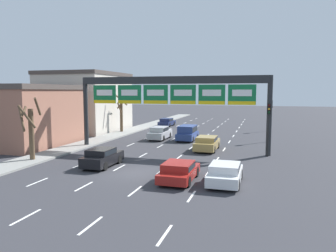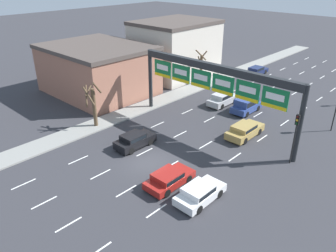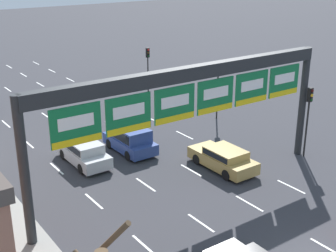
# 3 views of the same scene
# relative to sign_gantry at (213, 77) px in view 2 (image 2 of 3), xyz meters

# --- Properties ---
(ground_plane) EXTENTS (220.00, 220.00, 0.00)m
(ground_plane) POSITION_rel_sign_gantry_xyz_m (-0.00, -8.93, -5.77)
(ground_plane) COLOR #333338
(sidewalk_left) EXTENTS (2.80, 110.00, 0.15)m
(sidewalk_left) POSITION_rel_sign_gantry_xyz_m (-9.65, -8.93, -5.69)
(sidewalk_left) COLOR gray
(sidewalk_left) RESTS_ON ground_plane
(lane_dashes) EXTENTS (10.02, 67.00, 0.01)m
(lane_dashes) POSITION_rel_sign_gantry_xyz_m (-0.00, 4.57, -5.76)
(lane_dashes) COLOR white
(lane_dashes) RESTS_ON ground_plane
(sign_gantry) EXTENTS (18.55, 0.70, 7.08)m
(sign_gantry) POSITION_rel_sign_gantry_xyz_m (0.00, 0.00, 0.00)
(sign_gantry) COLOR #232628
(sign_gantry) RESTS_ON ground_plane
(building_near) EXTENTS (13.99, 11.15, 6.36)m
(building_near) POSITION_rel_sign_gantry_xyz_m (-18.31, -0.83, -2.58)
(building_near) COLOR #9E6651
(building_near) RESTS_ON ground_plane
(building_far) EXTENTS (9.64, 12.04, 8.34)m
(building_far) POSITION_rel_sign_gantry_xyz_m (-16.17, 12.30, -1.59)
(building_far) COLOR beige
(building_far) RESTS_ON ground_plane
(car_black) EXTENTS (1.80, 4.01, 1.39)m
(car_black) POSITION_rel_sign_gantry_xyz_m (-3.08, -7.88, -5.02)
(car_black) COLOR black
(car_black) RESTS_ON ground_plane
(car_red) EXTENTS (1.95, 4.15, 1.24)m
(car_red) POSITION_rel_sign_gantry_xyz_m (3.52, -10.14, -5.09)
(car_red) COLOR maroon
(car_red) RESTS_ON ground_plane
(car_white) EXTENTS (1.92, 4.07, 1.30)m
(car_white) POSITION_rel_sign_gantry_xyz_m (6.41, -9.96, -5.07)
(car_white) COLOR silver
(car_white) RESTS_ON ground_plane
(car_gold) EXTENTS (1.95, 4.58, 1.37)m
(car_gold) POSITION_rel_sign_gantry_xyz_m (3.40, 1.12, -5.03)
(car_gold) COLOR #A88947
(car_gold) RESTS_ON ground_plane
(car_silver) EXTENTS (1.82, 4.50, 1.51)m
(car_silver) POSITION_rel_sign_gantry_xyz_m (-3.20, 6.77, -4.96)
(car_silver) COLOR #B7B7BC
(car_silver) RESTS_ON ground_plane
(car_navy) EXTENTS (1.84, 4.43, 1.29)m
(car_navy) POSITION_rel_sign_gantry_xyz_m (-6.60, 21.08, -5.07)
(car_navy) COLOR #19234C
(car_navy) RESTS_ON ground_plane
(suv_blue) EXTENTS (1.93, 4.15, 1.74)m
(suv_blue) POSITION_rel_sign_gantry_xyz_m (0.16, 6.80, -4.80)
(suv_blue) COLOR navy
(suv_blue) RESTS_ON ground_plane
(traffic_light_far_end) EXTENTS (0.30, 0.35, 4.63)m
(traffic_light_far_end) POSITION_rel_sign_gantry_xyz_m (8.99, -0.51, -2.46)
(traffic_light_far_end) COLOR black
(traffic_light_far_end) RESTS_ON ground_plane
(tree_bare_closest) EXTENTS (1.93, 1.96, 5.05)m
(tree_bare_closest) POSITION_rel_sign_gantry_xyz_m (-10.17, 11.24, -3.17)
(tree_bare_closest) COLOR brown
(tree_bare_closest) RESTS_ON sidewalk_left
(tree_bare_second) EXTENTS (1.96, 1.93, 5.06)m
(tree_bare_second) POSITION_rel_sign_gantry_xyz_m (-9.46, -7.86, -3.09)
(tree_bare_second) COLOR brown
(tree_bare_second) RESTS_ON sidewalk_left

